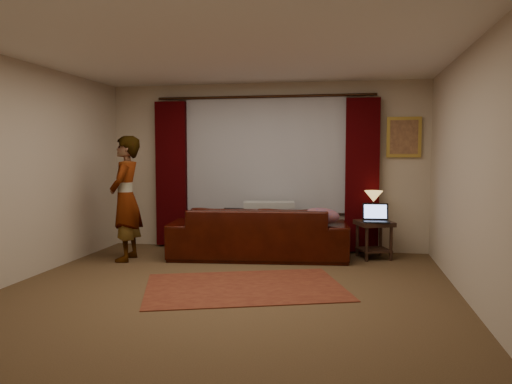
% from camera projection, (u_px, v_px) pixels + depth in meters
% --- Properties ---
extents(floor, '(5.00, 5.00, 0.01)m').
position_uv_depth(floor, '(227.00, 291.00, 5.50)').
color(floor, brown).
rests_on(floor, ground).
extents(ceiling, '(5.00, 5.00, 0.02)m').
position_uv_depth(ceiling, '(226.00, 50.00, 5.30)').
color(ceiling, silver).
rests_on(ceiling, ground).
extents(wall_back, '(5.00, 0.02, 2.60)m').
position_uv_depth(wall_back, '(265.00, 167.00, 7.85)').
color(wall_back, '#BDAD96').
rests_on(wall_back, ground).
extents(wall_front, '(5.00, 0.02, 2.60)m').
position_uv_depth(wall_front, '(125.00, 189.00, 2.95)').
color(wall_front, '#BDAD96').
rests_on(wall_front, ground).
extents(wall_left, '(0.02, 5.00, 2.60)m').
position_uv_depth(wall_left, '(20.00, 171.00, 5.85)').
color(wall_left, '#BDAD96').
rests_on(wall_left, ground).
extents(wall_right, '(0.02, 5.00, 2.60)m').
position_uv_depth(wall_right, '(472.00, 174.00, 4.94)').
color(wall_right, '#BDAD96').
rests_on(wall_right, ground).
extents(sheer_curtain, '(2.50, 0.05, 1.80)m').
position_uv_depth(sheer_curtain, '(264.00, 154.00, 7.77)').
color(sheer_curtain, '#9999A0').
rests_on(sheer_curtain, wall_back).
extents(drape_left, '(0.50, 0.14, 2.30)m').
position_uv_depth(drape_left, '(172.00, 174.00, 8.02)').
color(drape_left, black).
rests_on(drape_left, floor).
extents(drape_right, '(0.50, 0.14, 2.30)m').
position_uv_depth(drape_right, '(362.00, 175.00, 7.48)').
color(drape_right, black).
rests_on(drape_right, floor).
extents(curtain_rod, '(0.04, 0.04, 3.40)m').
position_uv_depth(curtain_rod, '(264.00, 97.00, 7.66)').
color(curtain_rod, black).
rests_on(curtain_rod, wall_back).
extents(picture_frame, '(0.50, 0.04, 0.60)m').
position_uv_depth(picture_frame, '(404.00, 137.00, 7.40)').
color(picture_frame, gold).
rests_on(picture_frame, wall_back).
extents(sofa, '(2.64, 1.35, 1.02)m').
position_uv_depth(sofa, '(259.00, 222.00, 7.22)').
color(sofa, black).
rests_on(sofa, floor).
extents(throw_blanket, '(0.79, 0.40, 0.09)m').
position_uv_depth(throw_blanket, '(269.00, 186.00, 7.42)').
color(throw_blanket, gray).
rests_on(throw_blanket, sofa).
extents(clothing_pile, '(0.60, 0.50, 0.23)m').
position_uv_depth(clothing_pile, '(320.00, 217.00, 6.94)').
color(clothing_pile, '#794857').
rests_on(clothing_pile, sofa).
extents(laptop_sofa, '(0.30, 0.33, 0.21)m').
position_uv_depth(laptop_sofa, '(232.00, 217.00, 7.02)').
color(laptop_sofa, black).
rests_on(laptop_sofa, sofa).
extents(area_rug, '(2.55, 2.09, 0.01)m').
position_uv_depth(area_rug, '(245.00, 287.00, 5.62)').
color(area_rug, maroon).
rests_on(area_rug, floor).
extents(end_table, '(0.60, 0.60, 0.54)m').
position_uv_depth(end_table, '(374.00, 240.00, 7.16)').
color(end_table, black).
rests_on(end_table, floor).
extents(tiffany_lamp, '(0.36, 0.36, 0.43)m').
position_uv_depth(tiffany_lamp, '(373.00, 205.00, 7.24)').
color(tiffany_lamp, olive).
rests_on(tiffany_lamp, end_table).
extents(laptop_table, '(0.38, 0.41, 0.26)m').
position_uv_depth(laptop_table, '(376.00, 213.00, 7.00)').
color(laptop_table, black).
rests_on(laptop_table, end_table).
extents(person, '(0.57, 0.57, 1.75)m').
position_uv_depth(person, '(126.00, 198.00, 6.99)').
color(person, gray).
rests_on(person, floor).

